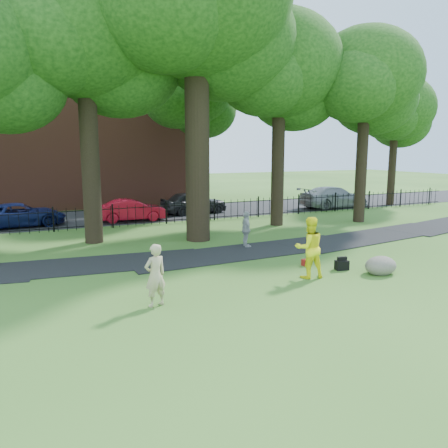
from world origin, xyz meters
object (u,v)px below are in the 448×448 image
woman (155,275)px  big_tree (198,10)px  red_sedan (132,210)px  boulder (381,264)px  man (309,248)px

woman → big_tree: bearing=-135.1°
red_sedan → boulder: bearing=-156.7°
red_sedan → big_tree: bearing=-161.8°
big_tree → man: 11.71m
woman → red_sedan: 14.67m
red_sedan → man: bearing=-165.3°
big_tree → man: big_tree is taller
big_tree → boulder: size_ratio=12.54×
man → boulder: man is taller
woman → man: (5.32, 0.49, 0.15)m
big_tree → man: (0.96, -7.28, -9.13)m
boulder → red_sedan: (-5.14, 14.60, 0.32)m
man → red_sedan: size_ratio=0.51×
big_tree → man: bearing=-82.5°
man → boulder: 2.67m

